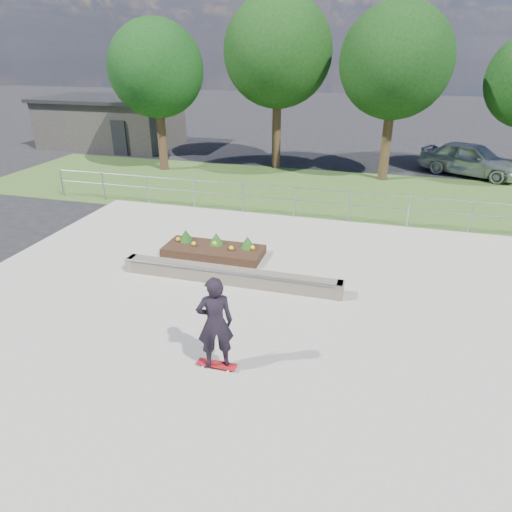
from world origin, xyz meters
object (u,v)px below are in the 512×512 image
(skateboarder, at_px, (215,323))
(grind_ledge, at_px, (230,276))
(parked_car, at_px, (471,159))
(planter_bed, at_px, (214,248))

(skateboarder, bearing_deg, grind_ledge, 104.60)
(grind_ledge, relative_size, parked_car, 1.25)
(grind_ledge, height_order, parked_car, parked_car)
(grind_ledge, height_order, skateboarder, skateboarder)
(grind_ledge, bearing_deg, parked_car, 61.38)
(planter_bed, height_order, skateboarder, skateboarder)
(planter_bed, bearing_deg, grind_ledge, -57.33)
(skateboarder, relative_size, parked_car, 0.42)
(skateboarder, xyz_separation_m, parked_car, (6.84, 17.62, -0.27))
(planter_bed, distance_m, parked_car, 15.33)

